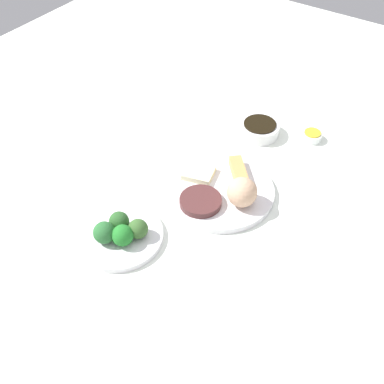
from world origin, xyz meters
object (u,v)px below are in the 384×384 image
(main_plate, at_px, (219,191))
(soy_sauce_bowl, at_px, (259,129))
(sauce_ramekin_hot_mustard, at_px, (312,136))
(broccoli_plate, at_px, (119,236))

(main_plate, bearing_deg, soy_sauce_bowl, 97.34)
(main_plate, height_order, sauce_ramekin_hot_mustard, sauce_ramekin_hot_mustard)
(soy_sauce_bowl, bearing_deg, broccoli_plate, -98.30)
(main_plate, xyz_separation_m, broccoli_plate, (-0.11, -0.25, -0.00))
(main_plate, relative_size, broccoli_plate, 1.35)
(broccoli_plate, distance_m, sauce_ramekin_hot_mustard, 0.62)
(main_plate, relative_size, soy_sauce_bowl, 2.45)
(main_plate, height_order, soy_sauce_bowl, soy_sauce_bowl)
(main_plate, xyz_separation_m, soy_sauce_bowl, (-0.03, 0.27, 0.01))
(broccoli_plate, height_order, soy_sauce_bowl, soy_sauce_bowl)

